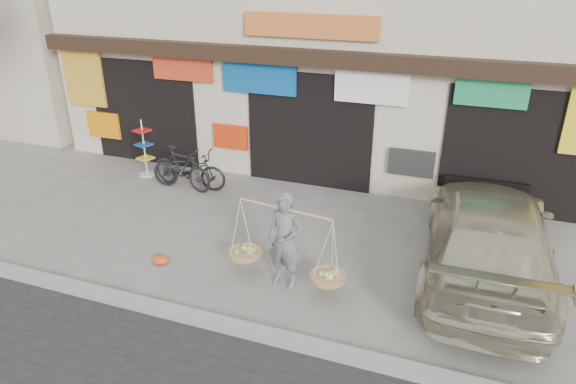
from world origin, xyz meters
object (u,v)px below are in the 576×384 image
(bike_0, at_px, (189,169))
(bike_1, at_px, (182,168))
(suv, at_px, (488,235))
(display_rack, at_px, (145,153))
(street_vendor, at_px, (285,244))

(bike_0, distance_m, bike_1, 0.17)
(suv, xyz_separation_m, display_rack, (-8.06, 1.73, -0.15))
(street_vendor, distance_m, display_rack, 5.93)
(bike_1, relative_size, suv, 0.33)
(street_vendor, distance_m, suv, 3.49)
(suv, distance_m, display_rack, 8.24)
(bike_0, xyz_separation_m, display_rack, (-1.43, 0.34, 0.10))
(street_vendor, distance_m, bike_1, 4.67)
(bike_0, bearing_deg, bike_1, 101.28)
(bike_1, height_order, suv, suv)
(street_vendor, relative_size, bike_0, 1.15)
(bike_0, distance_m, suv, 6.77)
(street_vendor, bearing_deg, suv, 34.11)
(street_vendor, xyz_separation_m, bike_1, (-3.66, 2.89, -0.27))
(street_vendor, bearing_deg, bike_0, 147.67)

